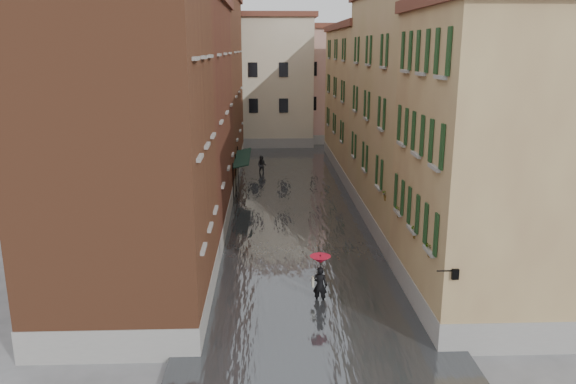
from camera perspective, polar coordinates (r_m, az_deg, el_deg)
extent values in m
plane|color=#5E5F61|center=(24.95, 1.97, -9.46)|extent=(120.00, 120.00, 0.00)
cube|color=#484B4F|center=(37.16, 0.54, -1.16)|extent=(10.00, 60.00, 0.20)
cube|color=brown|center=(21.71, -16.29, 4.30)|extent=(6.00, 8.00, 13.00)
cube|color=brown|center=(32.41, -11.66, 7.33)|extent=(6.00, 14.00, 12.50)
cube|color=brown|center=(47.14, -8.77, 10.52)|extent=(6.00, 16.00, 14.00)
cube|color=#98744E|center=(22.92, 20.23, 2.59)|extent=(6.00, 8.00, 11.50)
cube|color=tan|center=(33.12, 13.21, 7.83)|extent=(6.00, 14.00, 13.00)
cube|color=#98744E|center=(47.75, 8.44, 9.08)|extent=(6.00, 16.00, 11.50)
cube|color=beige|center=(60.86, -3.46, 11.05)|extent=(12.00, 9.00, 13.00)
cube|color=tan|center=(63.35, 4.89, 10.70)|extent=(10.00, 9.00, 12.00)
cube|color=black|center=(38.41, -4.74, 3.07)|extent=(1.09, 3.19, 0.31)
cylinder|color=black|center=(37.13, -5.58, 0.83)|extent=(0.06, 0.06, 2.80)
cylinder|color=black|center=(40.24, -5.33, 1.90)|extent=(0.06, 0.06, 2.80)
cube|color=black|center=(41.51, -4.56, 3.93)|extent=(1.09, 3.24, 0.31)
cylinder|color=black|center=(40.18, -5.33, 1.88)|extent=(0.06, 0.06, 2.80)
cylinder|color=black|center=(43.35, -5.11, 2.82)|extent=(0.06, 0.06, 2.80)
cylinder|color=black|center=(19.05, 15.74, -7.72)|extent=(0.60, 0.05, 0.05)
cube|color=black|center=(19.18, 16.58, -7.95)|extent=(0.22, 0.22, 0.35)
cube|color=beige|center=(19.18, 16.58, -7.95)|extent=(0.14, 0.14, 0.24)
cube|color=#965E31|center=(20.60, 14.48, -5.77)|extent=(0.22, 0.85, 0.18)
imported|color=#265926|center=(20.47, 14.55, -4.67)|extent=(0.59, 0.51, 0.66)
cube|color=#965E31|center=(22.43, 13.04, -4.01)|extent=(0.22, 0.85, 0.18)
imported|color=#265926|center=(22.30, 13.10, -2.99)|extent=(0.59, 0.51, 0.66)
cube|color=#965E31|center=(25.00, 11.41, -2.01)|extent=(0.22, 0.85, 0.18)
imported|color=#265926|center=(24.88, 11.46, -1.08)|extent=(0.59, 0.51, 0.66)
cube|color=#965E31|center=(27.57, 10.10, -0.39)|extent=(0.22, 0.85, 0.18)
imported|color=#265926|center=(27.47, 10.14, 0.45)|extent=(0.59, 0.51, 0.66)
imported|color=black|center=(23.00, 3.26, -9.45)|extent=(0.67, 0.53, 1.60)
cube|color=#BBB89B|center=(22.96, 2.55, -9.08)|extent=(0.08, 0.30, 0.38)
cylinder|color=black|center=(22.78, 3.28, -8.19)|extent=(0.02, 0.02, 1.00)
cone|color=red|center=(22.57, 3.30, -6.85)|extent=(0.87, 0.87, 0.28)
imported|color=black|center=(45.80, -2.67, 2.71)|extent=(0.89, 0.76, 1.58)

